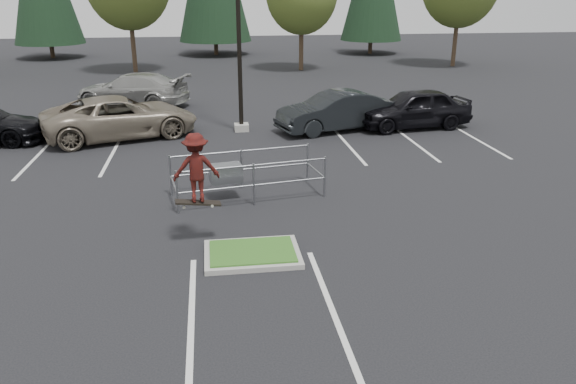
{
  "coord_description": "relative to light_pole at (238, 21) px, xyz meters",
  "views": [
    {
      "loc": [
        -0.81,
        -11.68,
        5.92
      ],
      "look_at": [
        1.05,
        1.5,
        0.99
      ],
      "focal_mm": 35.0,
      "sensor_mm": 36.0,
      "label": 1
    }
  ],
  "objects": [
    {
      "name": "light_pole",
      "position": [
        0.0,
        0.0,
        0.0
      ],
      "size": [
        0.7,
        0.6,
        10.12
      ],
      "color": "#9B9890",
      "rests_on": "ground"
    },
    {
      "name": "car_r_charc",
      "position": [
        4.0,
        -0.5,
        -3.73
      ],
      "size": [
        5.35,
        3.11,
        1.67
      ],
      "primitive_type": "imported",
      "rotation": [
        0.0,
        0.0,
        5.0
      ],
      "color": "black",
      "rests_on": "ground"
    },
    {
      "name": "car_l_tan",
      "position": [
        -5.0,
        -0.5,
        -3.71
      ],
      "size": [
        6.72,
        4.64,
        1.7
      ],
      "primitive_type": "imported",
      "rotation": [
        0.0,
        0.0,
        1.9
      ],
      "color": "gray",
      "rests_on": "ground"
    },
    {
      "name": "car_r_black",
      "position": [
        7.5,
        -0.5,
        -3.7
      ],
      "size": [
        5.24,
        2.62,
        1.72
      ],
      "primitive_type": "imported",
      "rotation": [
        0.0,
        0.0,
        4.83
      ],
      "color": "black",
      "rests_on": "ground"
    },
    {
      "name": "ground",
      "position": [
        -0.5,
        -12.0,
        -4.56
      ],
      "size": [
        120.0,
        120.0,
        0.0
      ],
      "primitive_type": "plane",
      "color": "black",
      "rests_on": "ground"
    },
    {
      "name": "grass_median",
      "position": [
        -0.5,
        -12.0,
        -4.48
      ],
      "size": [
        2.2,
        1.6,
        0.16
      ],
      "color": "#9B9890",
      "rests_on": "ground"
    },
    {
      "name": "skateboarder",
      "position": [
        -1.7,
        -11.0,
        -2.67
      ],
      "size": [
        1.12,
        0.71,
        1.8
      ],
      "rotation": [
        0.0,
        0.0,
        3.23
      ],
      "color": "black",
      "rests_on": "ground"
    },
    {
      "name": "cart_corral",
      "position": [
        -0.8,
        -8.08,
        -3.78
      ],
      "size": [
        4.56,
        2.27,
        1.24
      ],
      "rotation": [
        0.0,
        0.0,
        0.17
      ],
      "color": "gray",
      "rests_on": "ground"
    },
    {
      "name": "car_far_silver",
      "position": [
        -5.13,
        6.0,
        -3.71
      ],
      "size": [
        6.3,
        4.24,
        1.69
      ],
      "primitive_type": "imported",
      "rotation": [
        0.0,
        0.0,
        4.36
      ],
      "color": "#9E9E99",
      "rests_on": "ground"
    },
    {
      "name": "stall_lines",
      "position": [
        -1.85,
        -5.98,
        -4.56
      ],
      "size": [
        22.62,
        17.6,
        0.01
      ],
      "color": "silver",
      "rests_on": "ground"
    }
  ]
}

